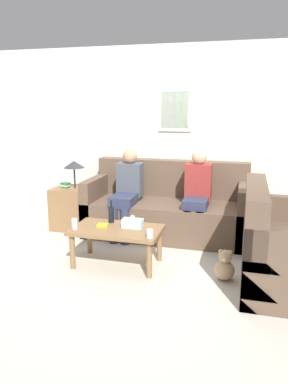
% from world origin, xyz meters
% --- Properties ---
extents(ground_plane, '(16.00, 16.00, 0.00)m').
position_xyz_m(ground_plane, '(0.00, 0.00, 0.00)').
color(ground_plane, beige).
extents(wall_back, '(9.00, 0.08, 2.60)m').
position_xyz_m(wall_back, '(0.00, 1.05, 1.30)').
color(wall_back, silver).
rests_on(wall_back, ground_plane).
extents(couch_main, '(2.18, 0.94, 1.00)m').
position_xyz_m(couch_main, '(0.00, 0.56, 0.34)').
color(couch_main, brown).
rests_on(couch_main, ground_plane).
extents(couch_side, '(0.94, 1.37, 1.00)m').
position_xyz_m(couch_side, '(1.45, -0.61, 0.34)').
color(couch_side, brown).
rests_on(couch_side, ground_plane).
extents(coffee_table, '(0.99, 0.59, 0.43)m').
position_xyz_m(coffee_table, '(-0.33, -0.62, 0.37)').
color(coffee_table, olive).
rests_on(coffee_table, ground_plane).
extents(side_table_with_lamp, '(0.50, 0.50, 1.00)m').
position_xyz_m(side_table_with_lamp, '(-1.39, 0.45, 0.34)').
color(side_table_with_lamp, olive).
rests_on(side_table_with_lamp, ground_plane).
extents(wine_bottle, '(0.06, 0.06, 0.27)m').
position_xyz_m(wine_bottle, '(-0.46, -0.43, 0.53)').
color(wine_bottle, black).
rests_on(wine_bottle, coffee_table).
extents(drinking_glass, '(0.07, 0.07, 0.09)m').
position_xyz_m(drinking_glass, '(0.11, -0.82, 0.47)').
color(drinking_glass, silver).
rests_on(drinking_glass, coffee_table).
extents(book_stack, '(0.14, 0.14, 0.03)m').
position_xyz_m(book_stack, '(-0.50, -0.60, 0.44)').
color(book_stack, gold).
rests_on(book_stack, coffee_table).
extents(soda_can, '(0.07, 0.07, 0.12)m').
position_xyz_m(soda_can, '(-0.76, -0.78, 0.49)').
color(soda_can, '#BCBCC1').
rests_on(soda_can, coffee_table).
extents(tissue_box, '(0.23, 0.12, 0.15)m').
position_xyz_m(tissue_box, '(-0.16, -0.55, 0.48)').
color(tissue_box, silver).
rests_on(tissue_box, coffee_table).
extents(person_left, '(0.34, 0.65, 1.18)m').
position_xyz_m(person_left, '(-0.52, 0.36, 0.65)').
color(person_left, '#2D334C').
rests_on(person_left, ground_plane).
extents(person_right, '(0.34, 0.57, 1.21)m').
position_xyz_m(person_right, '(0.43, 0.40, 0.67)').
color(person_right, '#2D334C').
rests_on(person_right, ground_plane).
extents(teddy_bear, '(0.21, 0.21, 0.33)m').
position_xyz_m(teddy_bear, '(0.87, -0.68, 0.14)').
color(teddy_bear, tan).
rests_on(teddy_bear, ground_plane).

